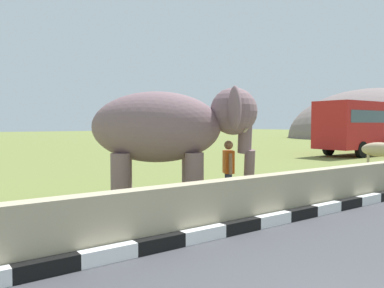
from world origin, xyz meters
TOP-DOWN VIEW (x-y plane):
  - striped_curb at (-0.35, 3.76)m, footprint 16.20×0.20m
  - barrier_parapet at (2.00, 4.06)m, footprint 28.00×0.36m
  - elephant at (1.98, 6.26)m, footprint 3.95×3.46m
  - person_handler at (3.41, 5.83)m, footprint 0.41×0.59m
  - bus_red at (22.36, 12.65)m, footprint 9.71×2.63m
  - cow_mid at (14.43, 7.74)m, footprint 1.30×1.85m
  - hill_east at (55.00, 29.76)m, footprint 30.11×24.09m

SIDE VIEW (x-z plane):
  - hill_east at x=55.00m, z-range -7.50..7.50m
  - striped_curb at x=-0.35m, z-range 0.00..0.24m
  - barrier_parapet at x=2.00m, z-range 0.00..1.00m
  - cow_mid at x=14.43m, z-range 0.26..1.48m
  - person_handler at x=3.41m, z-range 0.10..1.75m
  - elephant at x=1.98m, z-range 0.47..3.43m
  - bus_red at x=22.36m, z-range 0.33..3.83m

